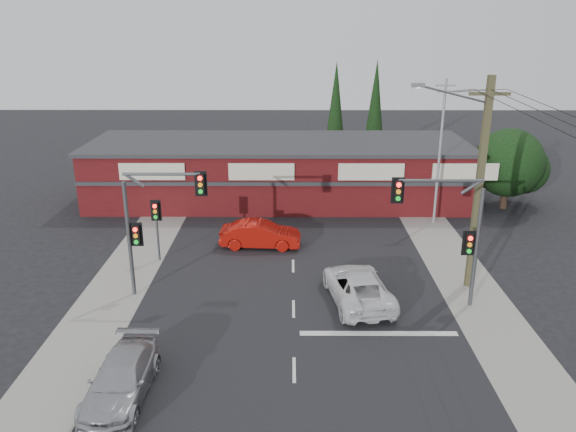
{
  "coord_description": "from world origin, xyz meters",
  "views": [
    {
      "loc": [
        -0.14,
        -21.74,
        12.19
      ],
      "look_at": [
        -0.26,
        3.0,
        3.57
      ],
      "focal_mm": 35.0,
      "sensor_mm": 36.0,
      "label": 1
    }
  ],
  "objects_px": {
    "silver_suv": "(121,379)",
    "red_sedan": "(260,234)",
    "white_suv": "(358,286)",
    "utility_pole": "(477,179)",
    "shop_building": "(279,170)"
  },
  "relations": [
    {
      "from": "silver_suv",
      "to": "red_sedan",
      "type": "xyz_separation_m",
      "value": [
        4.04,
        13.53,
        0.07
      ]
    },
    {
      "from": "white_suv",
      "to": "shop_building",
      "type": "height_order",
      "value": "shop_building"
    },
    {
      "from": "white_suv",
      "to": "silver_suv",
      "type": "relative_size",
      "value": 1.14
    },
    {
      "from": "red_sedan",
      "to": "shop_building",
      "type": "bearing_deg",
      "value": -2.53
    },
    {
      "from": "red_sedan",
      "to": "white_suv",
      "type": "bearing_deg",
      "value": -141.01
    },
    {
      "from": "silver_suv",
      "to": "utility_pole",
      "type": "bearing_deg",
      "value": 32.25
    },
    {
      "from": "white_suv",
      "to": "utility_pole",
      "type": "bearing_deg",
      "value": -171.82
    },
    {
      "from": "red_sedan",
      "to": "shop_building",
      "type": "relative_size",
      "value": 0.17
    },
    {
      "from": "white_suv",
      "to": "utility_pole",
      "type": "height_order",
      "value": "utility_pole"
    },
    {
      "from": "silver_suv",
      "to": "red_sedan",
      "type": "height_order",
      "value": "red_sedan"
    },
    {
      "from": "silver_suv",
      "to": "shop_building",
      "type": "xyz_separation_m",
      "value": [
        4.9,
        22.58,
        1.46
      ]
    },
    {
      "from": "shop_building",
      "to": "utility_pole",
      "type": "distance_m",
      "value": 17.15
    },
    {
      "from": "red_sedan",
      "to": "utility_pole",
      "type": "height_order",
      "value": "utility_pole"
    },
    {
      "from": "silver_suv",
      "to": "red_sedan",
      "type": "bearing_deg",
      "value": 74.56
    },
    {
      "from": "shop_building",
      "to": "utility_pole",
      "type": "xyz_separation_m",
      "value": [
        9.36,
        -14.0,
        3.26
      ]
    }
  ]
}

